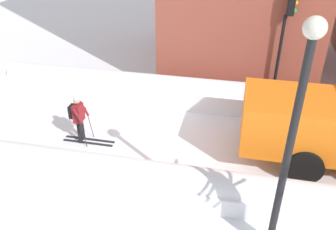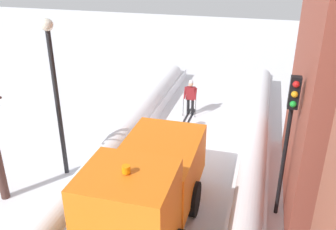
# 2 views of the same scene
# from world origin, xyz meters

# --- Properties ---
(plow_truck) EXTENTS (3.20, 5.98, 3.12)m
(plow_truck) POSITION_xyz_m (0.14, 5.87, 1.48)
(plow_truck) COLOR orange
(plow_truck) RESTS_ON ground
(skier) EXTENTS (0.62, 1.80, 1.81)m
(skier) POSITION_xyz_m (0.65, -2.52, 1.00)
(skier) COLOR black
(skier) RESTS_ON ground
(traffic_light_pole) EXTENTS (0.28, 0.42, 4.56)m
(traffic_light_pole) POSITION_xyz_m (-3.50, 4.13, 3.19)
(traffic_light_pole) COLOR black
(traffic_light_pole) RESTS_ON ground
(street_lamp) EXTENTS (0.40, 0.40, 5.62)m
(street_lamp) POSITION_xyz_m (3.99, 3.72, 3.53)
(street_lamp) COLOR black
(street_lamp) RESTS_ON ground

